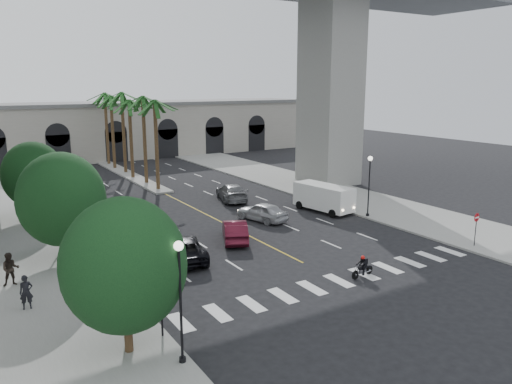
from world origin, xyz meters
name	(u,v)px	position (x,y,z in m)	size (l,w,h in m)	color
ground	(323,273)	(0.00, 0.00, 0.00)	(140.00, 140.00, 0.00)	black
sidewalk_left	(23,246)	(-15.00, 15.00, 0.07)	(8.00, 100.00, 0.15)	gray
sidewalk_right	(345,196)	(15.00, 15.00, 0.07)	(8.00, 100.00, 0.15)	gray
median	(130,175)	(0.00, 38.00, 0.10)	(2.00, 24.00, 0.20)	gray
pier_building	(93,131)	(0.00, 55.00, 4.27)	(71.00, 10.50, 8.50)	#B5AEA2
bridge	(208,5)	(3.42, 22.00, 18.51)	(75.00, 13.00, 26.00)	gray
palm_a	(155,105)	(0.00, 28.00, 9.10)	(3.20, 3.20, 10.30)	#47331E
palm_b	(143,101)	(0.10, 32.00, 9.37)	(3.20, 3.20, 10.60)	#47331E
palm_c	(129,104)	(-0.20, 36.00, 8.91)	(3.20, 3.20, 10.10)	#47331E
palm_d	(122,97)	(0.15, 40.00, 9.65)	(3.20, 3.20, 10.90)	#47331E
palm_e	(111,100)	(-0.10, 44.00, 9.19)	(3.20, 3.20, 10.40)	#47331E
palm_f	(105,97)	(0.20, 48.00, 9.46)	(3.20, 3.20, 10.70)	#47331E
street_tree_near	(124,265)	(-13.00, -3.00, 4.02)	(5.20, 5.20, 6.89)	#382616
street_tree_mid	(62,199)	(-13.00, 10.00, 4.21)	(5.44, 5.44, 7.21)	#382616
street_tree_far	(33,175)	(-13.00, 22.00, 3.90)	(5.04, 5.04, 6.68)	#382616
lamp_post_left_near	(180,292)	(-11.40, -5.00, 3.22)	(0.40, 0.40, 5.35)	black
lamp_post_left_far	(69,194)	(-11.40, 16.00, 3.22)	(0.40, 0.40, 5.35)	black
lamp_post_right	(369,181)	(11.40, 8.00, 3.22)	(0.40, 0.40, 5.35)	black
traffic_signal_near	(161,287)	(-11.30, -2.50, 2.51)	(0.25, 0.18, 3.65)	black
traffic_signal_far	(132,260)	(-11.30, 1.50, 2.51)	(0.25, 0.18, 3.65)	black
motorcycle_rider	(363,267)	(1.67, -1.73, 0.60)	(1.85, 0.52, 1.34)	black
car_a	(262,212)	(3.11, 11.89, 0.79)	(1.86, 4.63, 1.58)	#B6B6BB
car_b	(235,231)	(-1.50, 8.33, 0.78)	(1.66, 4.75, 1.56)	#4E0F1E
car_c	(182,248)	(-6.39, 6.63, 0.78)	(2.58, 5.60, 1.56)	black
car_d	(232,192)	(4.52, 19.78, 0.82)	(2.30, 5.65, 1.64)	slate
car_e	(118,206)	(-6.54, 20.68, 0.69)	(1.63, 4.05, 1.38)	#0D0F40
cargo_van	(324,197)	(9.51, 11.62, 1.35)	(2.98, 5.95, 2.43)	white
pedestrian_a	(26,292)	(-16.13, 3.71, 1.04)	(0.65, 0.42, 1.77)	black
pedestrian_b	(11,269)	(-16.46, 7.42, 1.11)	(0.93, 0.73, 1.92)	black
do_not_enter_sign	(476,223)	(12.09, -1.87, 1.83)	(0.62, 0.09, 2.52)	black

